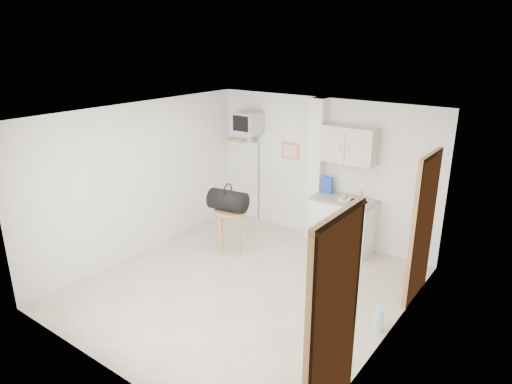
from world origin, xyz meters
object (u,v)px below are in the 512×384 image
Objects in this scene: crt_television at (248,124)px; water_bottle at (379,319)px; round_table at (230,217)px; duffel_bag at (228,200)px.

crt_television reaches higher than water_bottle.
round_table is 2.10× the size of water_bottle.
duffel_bag is (0.56, -1.28, -1.01)m from crt_television.
round_table is at bearing 62.67° from duffel_bag.
crt_television is 2.85× the size of round_table.
water_bottle is (2.87, -0.60, -0.77)m from duffel_bag.
round_table is 2.97m from water_bottle.
duffel_bag is at bearing -108.58° from round_table.
duffel_bag is 1.86× the size of water_bottle.
crt_television is 1.89m from round_table.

